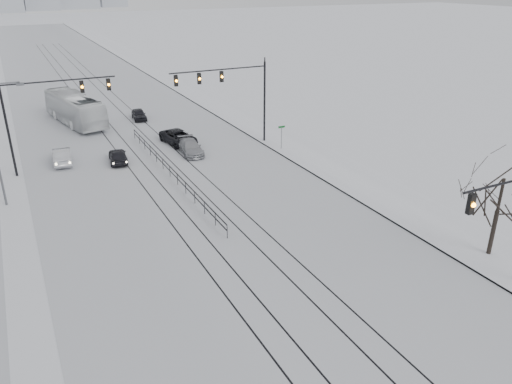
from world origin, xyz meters
name	(u,v)px	position (x,y,z in m)	size (l,w,h in m)	color
road	(102,102)	(0.00, 60.00, 0.01)	(22.00, 260.00, 0.02)	silver
sidewalk_east	(197,92)	(13.50, 60.00, 0.08)	(5.00, 260.00, 0.16)	white
curb	(181,94)	(11.05, 60.00, 0.06)	(0.10, 260.00, 0.12)	gray
tram_rails	(140,144)	(0.00, 40.00, 0.02)	(5.30, 180.00, 0.01)	black
traffic_mast_ne	(233,88)	(8.15, 34.99, 5.76)	(9.60, 0.37, 8.00)	black
traffic_mast_nw	(44,107)	(-8.52, 36.00, 5.57)	(9.10, 0.37, 8.00)	black
bare_tree	(502,187)	(13.20, 9.00, 4.49)	(4.40, 4.40, 6.10)	black
median_fence	(170,171)	(0.00, 30.00, 0.53)	(0.06, 24.00, 1.00)	black
street_sign	(282,134)	(11.80, 32.00, 1.61)	(0.70, 0.06, 2.40)	#595B60
sedan_sb_inner	(118,156)	(-3.10, 35.46, 0.64)	(1.52, 3.78, 1.29)	black
sedan_sb_outer	(62,156)	(-7.62, 37.47, 0.71)	(1.50, 4.31, 1.42)	silver
sedan_nb_front	(179,137)	(3.52, 38.18, 0.69)	(2.29, 4.96, 1.38)	black
sedan_nb_right	(191,147)	(3.57, 34.80, 0.64)	(1.79, 4.40, 1.28)	#9D9FA4
sedan_nb_far	(139,115)	(2.33, 49.18, 0.61)	(1.45, 3.60, 1.23)	black
box_truck	(75,109)	(-4.52, 50.67, 1.70)	(2.86, 12.23, 3.41)	white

